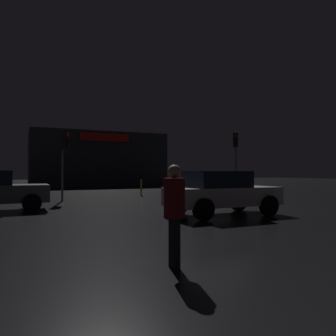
{
  "coord_description": "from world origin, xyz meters",
  "views": [
    {
      "loc": [
        -8.02,
        -12.5,
        1.5
      ],
      "look_at": [
        0.21,
        5.54,
        1.77
      ],
      "focal_mm": 35.02,
      "sensor_mm": 36.0,
      "label": 1
    }
  ],
  "objects": [
    {
      "name": "pedestrian",
      "position": [
        -5.79,
        -7.85,
        0.94
      ],
      "size": [
        0.38,
        0.38,
        1.63
      ],
      "color": "black",
      "rests_on": "ground"
    },
    {
      "name": "bollard_kerb_b",
      "position": [
        -0.91,
        7.2,
        0.51
      ],
      "size": [
        0.11,
        0.11,
        1.02
      ],
      "primitive_type": "cylinder",
      "color": "gold",
      "rests_on": "ground"
    },
    {
      "name": "traffic_signal_opposite",
      "position": [
        -5.84,
        5.25,
        2.77
      ],
      "size": [
        0.43,
        0.42,
        3.66
      ],
      "color": "#595B60",
      "rests_on": "ground"
    },
    {
      "name": "ground_plane",
      "position": [
        0.0,
        0.0,
        0.0
      ],
      "size": [
        120.0,
        120.0,
        0.0
      ],
      "primitive_type": "plane",
      "color": "black"
    },
    {
      "name": "store_building",
      "position": [
        0.2,
        25.02,
        2.97
      ],
      "size": [
        14.59,
        7.02,
        5.92
      ],
      "color": "#33383D",
      "rests_on": "ground"
    },
    {
      "name": "car_near",
      "position": [
        -1.55,
        -2.84,
        0.81
      ],
      "size": [
        4.05,
        1.97,
        1.55
      ],
      "color": "silver",
      "rests_on": "ground"
    },
    {
      "name": "traffic_signal_main",
      "position": [
        5.48,
        5.92,
        3.07
      ],
      "size": [
        0.42,
        0.42,
        4.19
      ],
      "color": "#595B60",
      "rests_on": "ground"
    }
  ]
}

